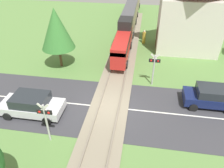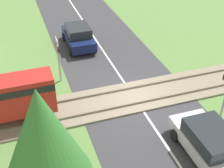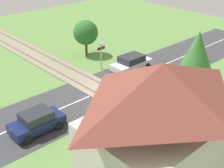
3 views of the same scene
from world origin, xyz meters
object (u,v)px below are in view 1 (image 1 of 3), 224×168
at_px(car_near_crossing, 32,104).
at_px(car_far_side, 211,96).
at_px(crossing_signal_east_approach, 154,65).
at_px(pedestrian_by_station, 144,37).
at_px(station_building, 191,13).
at_px(train, 130,16).
at_px(crossing_signal_west_approach, 45,117).

relative_size(car_near_crossing, car_far_side, 1.15).
bearing_deg(crossing_signal_east_approach, pedestrian_by_station, 96.80).
distance_m(car_far_side, station_building, 10.39).
height_order(car_far_side, station_building, station_building).
bearing_deg(car_near_crossing, train, 73.88).
xyz_separation_m(car_far_side, pedestrian_by_station, (-5.17, 10.76, -0.11)).
relative_size(car_near_crossing, crossing_signal_east_approach, 1.51).
relative_size(car_near_crossing, station_building, 0.53).
relative_size(crossing_signal_west_approach, pedestrian_by_station, 1.86).
height_order(train, crossing_signal_east_approach, train).
bearing_deg(car_near_crossing, station_building, 47.61).
distance_m(train, car_far_side, 16.64).
relative_size(train, station_building, 2.94).
xyz_separation_m(car_near_crossing, station_building, (11.66, 12.77, 3.14)).
distance_m(car_near_crossing, station_building, 17.57).
height_order(car_near_crossing, station_building, station_building).
xyz_separation_m(train, pedestrian_by_station, (2.02, -4.21, -1.19)).
height_order(crossing_signal_west_approach, crossing_signal_east_approach, same).
distance_m(station_building, pedestrian_by_station, 5.60).
xyz_separation_m(train, car_far_side, (7.19, -14.97, -1.08)).
height_order(crossing_signal_east_approach, station_building, station_building).
bearing_deg(crossing_signal_east_approach, crossing_signal_west_approach, -130.49).
xyz_separation_m(crossing_signal_west_approach, crossing_signal_east_approach, (6.09, 7.14, 0.00)).
bearing_deg(station_building, pedestrian_by_station, 168.96).
xyz_separation_m(car_near_crossing, crossing_signal_west_approach, (2.11, -2.13, 1.04)).
xyz_separation_m(car_near_crossing, pedestrian_by_station, (7.18, 13.64, -0.10)).
bearing_deg(car_far_side, crossing_signal_west_approach, -153.93).
height_order(train, pedestrian_by_station, train).
bearing_deg(car_far_side, train, 115.65).
height_order(car_near_crossing, pedestrian_by_station, pedestrian_by_station).
height_order(car_near_crossing, crossing_signal_west_approach, crossing_signal_west_approach).
distance_m(train, crossing_signal_west_approach, 20.21).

